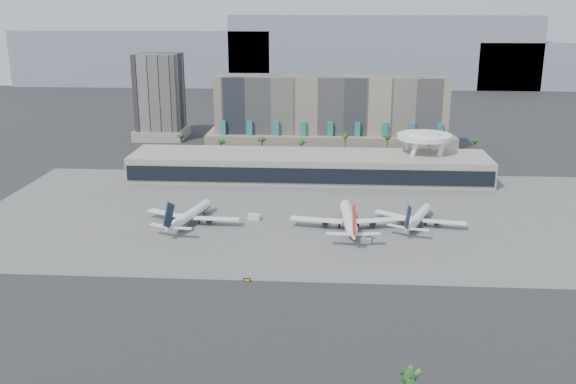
# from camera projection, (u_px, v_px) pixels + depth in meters

# --- Properties ---
(ground) EXTENTS (900.00, 900.00, 0.00)m
(ground) POSITION_uv_depth(u_px,v_px,m) (297.00, 269.00, 203.97)
(ground) COLOR #232326
(ground) RESTS_ON ground
(apron_pad) EXTENTS (260.00, 130.00, 0.06)m
(apron_pad) POSITION_uv_depth(u_px,v_px,m) (304.00, 214.00, 256.59)
(apron_pad) COLOR #5B5B59
(apron_pad) RESTS_ON ground
(mountain_ridge) EXTENTS (680.00, 60.00, 70.00)m
(mountain_ridge) POSITION_uv_depth(u_px,v_px,m) (349.00, 56.00, 643.42)
(mountain_ridge) COLOR gray
(mountain_ridge) RESTS_ON ground
(hotel) EXTENTS (140.00, 30.00, 42.00)m
(hotel) POSITION_uv_depth(u_px,v_px,m) (330.00, 120.00, 365.45)
(hotel) COLOR gray
(hotel) RESTS_ON ground
(office_tower) EXTENTS (30.00, 30.00, 52.00)m
(office_tower) POSITION_uv_depth(u_px,v_px,m) (160.00, 101.00, 394.82)
(office_tower) COLOR black
(office_tower) RESTS_ON ground
(terminal) EXTENTS (170.00, 32.50, 14.50)m
(terminal) POSITION_uv_depth(u_px,v_px,m) (309.00, 165.00, 307.21)
(terminal) COLOR gray
(terminal) RESTS_ON ground
(saucer_structure) EXTENTS (26.00, 26.00, 21.89)m
(saucer_structure) POSITION_uv_depth(u_px,v_px,m) (424.00, 140.00, 306.25)
(saucer_structure) COLOR white
(saucer_structure) RESTS_ON ground
(palm_row) EXTENTS (157.80, 2.80, 13.10)m
(palm_row) POSITION_uv_depth(u_px,v_px,m) (324.00, 142.00, 339.28)
(palm_row) COLOR brown
(palm_row) RESTS_ON ground
(airliner_left) EXTENTS (37.90, 39.35, 13.83)m
(airliner_left) POSITION_uv_depth(u_px,v_px,m) (190.00, 215.00, 244.62)
(airliner_left) COLOR white
(airliner_left) RESTS_ON ground
(airliner_centre) EXTENTS (44.47, 45.85, 15.82)m
(airliner_centre) POSITION_uv_depth(u_px,v_px,m) (349.00, 219.00, 238.91)
(airliner_centre) COLOR white
(airliner_centre) RESTS_ON ground
(airliner_right) EXTENTS (33.89, 34.97, 12.73)m
(airliner_right) POSITION_uv_depth(u_px,v_px,m) (418.00, 218.00, 242.71)
(airliner_right) COLOR white
(airliner_right) RESTS_ON ground
(service_vehicle_a) EXTENTS (5.03, 2.97, 2.32)m
(service_vehicle_a) POSITION_uv_depth(u_px,v_px,m) (254.00, 217.00, 249.77)
(service_vehicle_a) COLOR silver
(service_vehicle_a) RESTS_ON ground
(service_vehicle_b) EXTENTS (3.71, 2.54, 1.76)m
(service_vehicle_b) POSITION_uv_depth(u_px,v_px,m) (366.00, 241.00, 225.49)
(service_vehicle_b) COLOR white
(service_vehicle_b) RESTS_ON ground
(taxiway_sign) EXTENTS (2.24, 0.39, 1.02)m
(taxiway_sign) POSITION_uv_depth(u_px,v_px,m) (247.00, 280.00, 194.66)
(taxiway_sign) COLOR black
(taxiway_sign) RESTS_ON ground
(near_palm_b) EXTENTS (6.00, 6.00, 13.16)m
(near_palm_b) POSITION_uv_depth(u_px,v_px,m) (410.00, 382.00, 124.92)
(near_palm_b) COLOR brown
(near_palm_b) RESTS_ON ground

